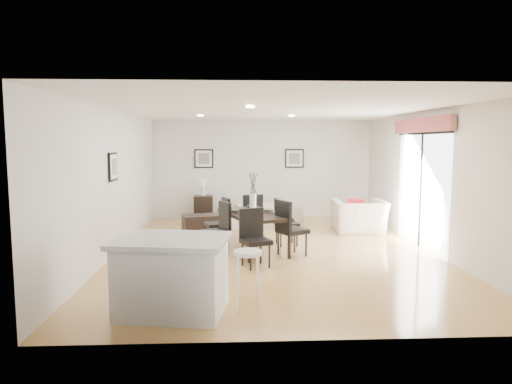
{
  "coord_description": "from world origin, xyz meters",
  "views": [
    {
      "loc": [
        -0.76,
        -8.6,
        2.09
      ],
      "look_at": [
        -0.34,
        0.4,
        1.11
      ],
      "focal_mm": 32.0,
      "sensor_mm": 36.0,
      "label": 1
    }
  ],
  "objects_px": {
    "armchair": "(359,217)",
    "dining_chair_foot": "(252,214)",
    "bar_stool": "(248,259)",
    "dining_chair_enear": "(288,225)",
    "dining_chair_efar": "(283,219)",
    "dining_chair_head": "(254,234)",
    "dining_chair_wfar": "(221,219)",
    "coffee_table": "(204,223)",
    "kitchen_island": "(172,275)",
    "side_table": "(204,208)",
    "sofa": "(260,213)",
    "dining_chair_wnear": "(220,226)",
    "dining_table": "(253,217)"
  },
  "relations": [
    {
      "from": "armchair",
      "to": "dining_chair_foot",
      "type": "distance_m",
      "value": 2.58
    },
    {
      "from": "bar_stool",
      "to": "dining_chair_enear",
      "type": "bearing_deg",
      "value": 73.13
    },
    {
      "from": "dining_chair_efar",
      "to": "dining_chair_head",
      "type": "bearing_deg",
      "value": 147.28
    },
    {
      "from": "dining_chair_wfar",
      "to": "dining_chair_enear",
      "type": "xyz_separation_m",
      "value": [
        1.26,
        -0.95,
        0.04
      ]
    },
    {
      "from": "coffee_table",
      "to": "kitchen_island",
      "type": "bearing_deg",
      "value": -105.46
    },
    {
      "from": "dining_chair_efar",
      "to": "kitchen_island",
      "type": "height_order",
      "value": "dining_chair_efar"
    },
    {
      "from": "coffee_table",
      "to": "side_table",
      "type": "bearing_deg",
      "value": 78.76
    },
    {
      "from": "dining_chair_enear",
      "to": "side_table",
      "type": "distance_m",
      "value": 4.46
    },
    {
      "from": "sofa",
      "to": "bar_stool",
      "type": "bearing_deg",
      "value": 61.17
    },
    {
      "from": "dining_chair_wfar",
      "to": "kitchen_island",
      "type": "bearing_deg",
      "value": -25.44
    },
    {
      "from": "dining_chair_wfar",
      "to": "bar_stool",
      "type": "distance_m",
      "value": 3.7
    },
    {
      "from": "dining_chair_wnear",
      "to": "dining_chair_head",
      "type": "relative_size",
      "value": 1.03
    },
    {
      "from": "dining_chair_enear",
      "to": "side_table",
      "type": "bearing_deg",
      "value": -3.6
    },
    {
      "from": "side_table",
      "to": "kitchen_island",
      "type": "distance_m",
      "value": 6.78
    },
    {
      "from": "kitchen_island",
      "to": "dining_chair_head",
      "type": "bearing_deg",
      "value": 71.24
    },
    {
      "from": "sofa",
      "to": "dining_chair_wnear",
      "type": "height_order",
      "value": "dining_chair_wnear"
    },
    {
      "from": "dining_chair_wnear",
      "to": "dining_chair_efar",
      "type": "height_order",
      "value": "dining_chair_wnear"
    },
    {
      "from": "dining_chair_efar",
      "to": "dining_chair_head",
      "type": "height_order",
      "value": "dining_chair_head"
    },
    {
      "from": "dining_chair_enear",
      "to": "bar_stool",
      "type": "relative_size",
      "value": 1.36
    },
    {
      "from": "dining_chair_wfar",
      "to": "dining_chair_efar",
      "type": "relative_size",
      "value": 1.01
    },
    {
      "from": "sofa",
      "to": "dining_table",
      "type": "bearing_deg",
      "value": 59.75
    },
    {
      "from": "dining_chair_head",
      "to": "kitchen_island",
      "type": "xyz_separation_m",
      "value": [
        -1.09,
        -2.09,
        -0.07
      ]
    },
    {
      "from": "dining_chair_wfar",
      "to": "bar_stool",
      "type": "height_order",
      "value": "dining_chair_wfar"
    },
    {
      "from": "dining_chair_wfar",
      "to": "coffee_table",
      "type": "height_order",
      "value": "dining_chair_wfar"
    },
    {
      "from": "coffee_table",
      "to": "dining_chair_wnear",
      "type": "bearing_deg",
      "value": -94.54
    },
    {
      "from": "dining_chair_wnear",
      "to": "side_table",
      "type": "distance_m",
      "value": 4.03
    },
    {
      "from": "sofa",
      "to": "dining_chair_wnear",
      "type": "distance_m",
      "value": 3.34
    },
    {
      "from": "dining_chair_head",
      "to": "side_table",
      "type": "height_order",
      "value": "dining_chair_head"
    },
    {
      "from": "dining_chair_head",
      "to": "bar_stool",
      "type": "xyz_separation_m",
      "value": [
        -0.16,
        -2.09,
        0.11
      ]
    },
    {
      "from": "dining_chair_wnear",
      "to": "dining_table",
      "type": "bearing_deg",
      "value": 96.89
    },
    {
      "from": "coffee_table",
      "to": "bar_stool",
      "type": "distance_m",
      "value": 5.33
    },
    {
      "from": "sofa",
      "to": "dining_chair_efar",
      "type": "bearing_deg",
      "value": 73.8
    },
    {
      "from": "dining_chair_enear",
      "to": "kitchen_island",
      "type": "relative_size",
      "value": 0.71
    },
    {
      "from": "dining_chair_wnear",
      "to": "dining_chair_foot",
      "type": "distance_m",
      "value": 1.64
    },
    {
      "from": "dining_table",
      "to": "dining_chair_wnear",
      "type": "distance_m",
      "value": 0.76
    },
    {
      "from": "dining_chair_wnear",
      "to": "dining_chair_enear",
      "type": "relative_size",
      "value": 0.96
    },
    {
      "from": "coffee_table",
      "to": "kitchen_island",
      "type": "relative_size",
      "value": 0.65
    },
    {
      "from": "dining_chair_head",
      "to": "bar_stool",
      "type": "distance_m",
      "value": 2.1
    },
    {
      "from": "dining_chair_enear",
      "to": "dining_chair_foot",
      "type": "distance_m",
      "value": 1.7
    },
    {
      "from": "armchair",
      "to": "coffee_table",
      "type": "bearing_deg",
      "value": -5.19
    },
    {
      "from": "armchair",
      "to": "dining_chair_efar",
      "type": "xyz_separation_m",
      "value": [
        -1.9,
        -1.23,
        0.16
      ]
    },
    {
      "from": "sofa",
      "to": "dining_chair_efar",
      "type": "distance_m",
      "value": 2.39
    },
    {
      "from": "dining_table",
      "to": "kitchen_island",
      "type": "relative_size",
      "value": 1.33
    },
    {
      "from": "dining_chair_wnear",
      "to": "bar_stool",
      "type": "xyz_separation_m",
      "value": [
        0.44,
        -2.79,
        0.1
      ]
    },
    {
      "from": "dining_table",
      "to": "dining_chair_enear",
      "type": "height_order",
      "value": "dining_chair_enear"
    },
    {
      "from": "side_table",
      "to": "dining_chair_enear",
      "type": "bearing_deg",
      "value": -65.85
    },
    {
      "from": "dining_chair_enear",
      "to": "side_table",
      "type": "xyz_separation_m",
      "value": [
        -1.82,
        4.06,
        -0.25
      ]
    },
    {
      "from": "dining_table",
      "to": "dining_chair_foot",
      "type": "xyz_separation_m",
      "value": [
        0.02,
        1.1,
        -0.12
      ]
    },
    {
      "from": "dining_table",
      "to": "armchair",
      "type": "bearing_deg",
      "value": 14.28
    },
    {
      "from": "dining_chair_wnear",
      "to": "kitchen_island",
      "type": "relative_size",
      "value": 0.68
    }
  ]
}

